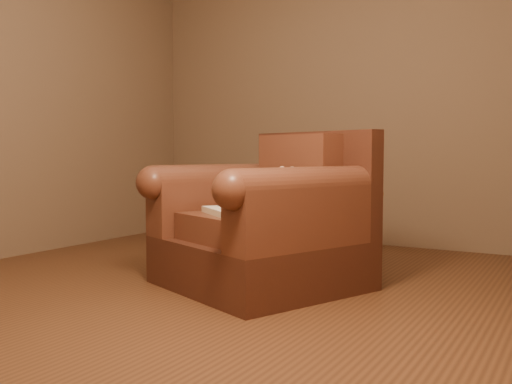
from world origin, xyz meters
The scene contains 6 objects.
floor centered at (0.00, 0.00, 0.00)m, with size 4.00×4.00×0.00m, color brown.
room centered at (0.00, 0.00, 1.71)m, with size 4.02×4.02×2.71m.
armchair centered at (0.28, 0.07, 0.38)m, with size 1.42×1.39×0.99m.
teddy_bear centered at (0.37, 0.13, 0.59)m, with size 0.21×0.25×0.30m.
guidebook centered at (0.21, -0.18, 0.49)m, with size 0.57×0.53×0.04m.
side_table centered at (0.74, 0.32, 0.33)m, with size 0.43×0.43×0.60m.
Camera 1 is at (2.05, -3.10, 0.85)m, focal length 40.00 mm.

